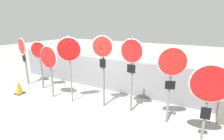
# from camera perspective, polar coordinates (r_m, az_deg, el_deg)

# --- Properties ---
(ground_plane) EXTENTS (40.00, 40.00, 0.00)m
(ground_plane) POSITION_cam_1_polar(r_m,az_deg,el_deg) (6.80, -7.40, -10.37)
(ground_plane) COLOR gray
(fence_back) EXTENTS (10.77, 0.12, 1.41)m
(fence_back) POSITION_cam_1_polar(r_m,az_deg,el_deg) (7.66, -1.05, -1.57)
(fence_back) COLOR slate
(fence_back) RESTS_ON ground
(stop_sign_0) EXTENTS (0.74, 0.22, 2.23)m
(stop_sign_0) POSITION_cam_1_polar(r_m,az_deg,el_deg) (9.22, -26.98, 4.93)
(stop_sign_0) COLOR slate
(stop_sign_0) RESTS_ON ground
(stop_sign_1) EXTENTS (0.70, 0.29, 2.20)m
(stop_sign_1) POSITION_cam_1_polar(r_m,az_deg,el_deg) (8.29, -22.62, 4.19)
(stop_sign_1) COLOR slate
(stop_sign_1) RESTS_ON ground
(stop_sign_2) EXTENTS (0.87, 0.14, 2.08)m
(stop_sign_2) POSITION_cam_1_polar(r_m,az_deg,el_deg) (7.11, -19.87, 2.62)
(stop_sign_2) COLOR slate
(stop_sign_2) RESTS_ON ground
(stop_sign_3) EXTENTS (0.73, 0.51, 2.54)m
(stop_sign_3) POSITION_cam_1_polar(r_m,az_deg,el_deg) (6.37, -13.82, 5.32)
(stop_sign_3) COLOR slate
(stop_sign_3) RESTS_ON ground
(stop_sign_4) EXTENTS (0.70, 0.23, 2.53)m
(stop_sign_4) POSITION_cam_1_polar(r_m,az_deg,el_deg) (5.86, -3.03, 3.92)
(stop_sign_4) COLOR slate
(stop_sign_4) RESTS_ON ground
(stop_sign_5) EXTENTS (0.77, 0.13, 2.55)m
(stop_sign_5) POSITION_cam_1_polar(r_m,az_deg,el_deg) (5.50, 6.43, 3.17)
(stop_sign_5) COLOR slate
(stop_sign_5) RESTS_ON ground
(stop_sign_6) EXTENTS (0.77, 0.33, 2.31)m
(stop_sign_6) POSITION_cam_1_polar(r_m,az_deg,el_deg) (5.11, 18.84, -0.03)
(stop_sign_6) COLOR slate
(stop_sign_6) RESTS_ON ground
(stop_sign_7) EXTENTS (0.93, 0.20, 2.02)m
(stop_sign_7) POSITION_cam_1_polar(r_m,az_deg,el_deg) (4.73, 29.24, -5.31)
(stop_sign_7) COLOR slate
(stop_sign_7) RESTS_ON ground
(traffic_cone_0) EXTENTS (0.35, 0.35, 0.58)m
(traffic_cone_0) POSITION_cam_1_polar(r_m,az_deg,el_deg) (8.37, -28.11, -4.99)
(traffic_cone_0) COLOR black
(traffic_cone_0) RESTS_ON ground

